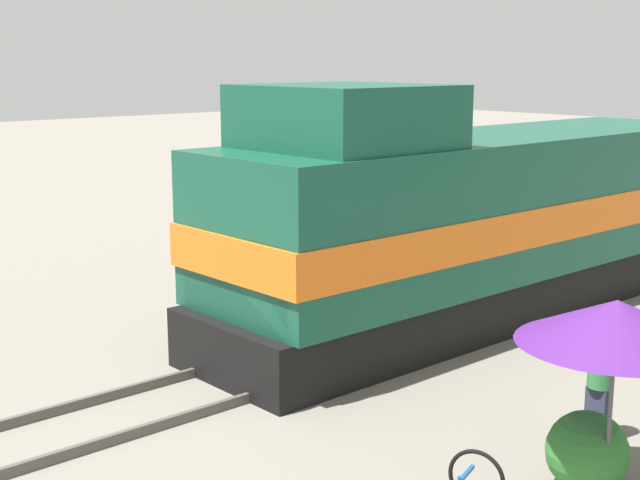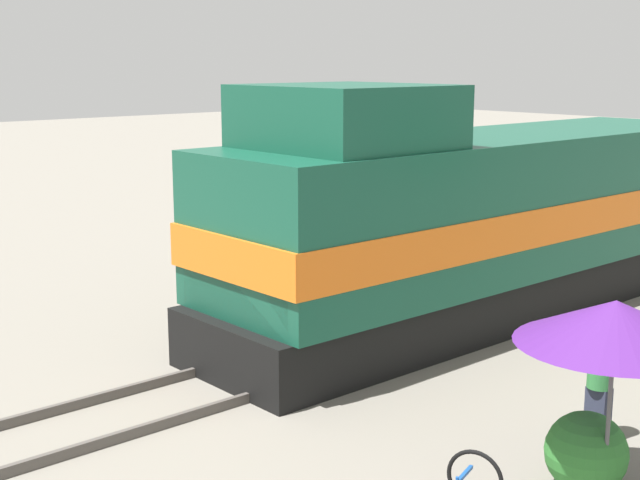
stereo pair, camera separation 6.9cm
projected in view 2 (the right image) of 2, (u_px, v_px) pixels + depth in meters
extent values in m
plane|color=slate|center=(360.00, 348.00, 15.66)|extent=(120.00, 120.00, 0.00)
cube|color=#4C4742|center=(332.00, 335.00, 16.17)|extent=(0.08, 30.18, 0.15)
cube|color=#4C4742|center=(389.00, 354.00, 15.12)|extent=(0.08, 30.18, 0.15)
cube|color=black|center=(488.00, 287.00, 17.88)|extent=(2.92, 13.14, 0.99)
cube|color=#144C38|center=(492.00, 200.00, 17.53)|extent=(3.17, 12.62, 2.56)
cube|color=orange|center=(491.00, 213.00, 17.58)|extent=(3.21, 12.75, 0.70)
cube|color=orange|center=(279.00, 271.00, 14.15)|extent=(2.69, 1.84, 1.41)
cube|color=#144C38|center=(346.00, 116.00, 14.61)|extent=(2.98, 2.89, 1.03)
cylinder|color=#4C4C4C|center=(609.00, 411.00, 9.91)|extent=(0.05, 0.05, 2.30)
cone|color=#4C1E72|center=(615.00, 322.00, 9.71)|extent=(2.20, 2.20, 0.49)
sphere|color=#2D722D|center=(586.00, 452.00, 10.40)|extent=(0.97, 0.97, 0.97)
cube|color=#2D3347|center=(598.00, 414.00, 11.79)|extent=(0.30, 0.20, 0.76)
cylinder|color=#337F3F|center=(601.00, 366.00, 11.65)|extent=(0.34, 0.34, 0.60)
sphere|color=tan|center=(603.00, 336.00, 11.57)|extent=(0.22, 0.22, 0.22)
torus|color=black|center=(475.00, 478.00, 10.09)|extent=(0.66, 0.27, 0.68)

